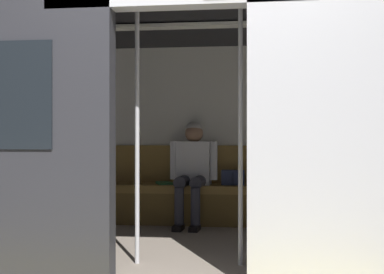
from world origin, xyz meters
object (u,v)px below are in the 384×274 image
bench_seat (209,194)px  grab_pole_far (240,133)px  person_seated (193,166)px  book (164,183)px  train_car (193,86)px  handbag (233,178)px  grab_pole_door (137,133)px

bench_seat → grab_pole_far: 1.99m
person_seated → bench_seat: bearing=-164.2°
bench_seat → book: 0.54m
train_car → grab_pole_far: size_ratio=3.08×
person_seated → grab_pole_far: 1.90m
train_car → handbag: train_car is taller
train_car → book: (0.47, -1.13, -1.01)m
person_seated → grab_pole_far: size_ratio=0.57×
bench_seat → person_seated: person_seated is taller
bench_seat → handbag: (-0.27, -0.03, 0.19)m
person_seated → grab_pole_far: (-0.59, 1.77, 0.36)m
bench_seat → grab_pole_far: grab_pole_far is taller
train_car → bench_seat: train_car is taller
bench_seat → grab_pole_door: bearing=77.7°
book → grab_pole_far: size_ratio=0.11×
handbag → person_seated: bearing=10.6°
bench_seat → book: bearing=-3.2°
book → grab_pole_door: grab_pole_door is taller
person_seated → handbag: 0.48m
handbag → book: 0.80m
person_seated → grab_pole_door: (0.22, 1.81, 0.36)m
person_seated → book: (0.35, -0.08, -0.21)m
grab_pole_door → book: bearing=-86.3°
person_seated → handbag: person_seated is taller
bench_seat → handbag: handbag is taller
train_car → bench_seat: 1.58m
bench_seat → grab_pole_door: size_ratio=1.43×
train_car → bench_seat: bearing=-93.0°
book → bench_seat: bearing=151.2°
grab_pole_far → book: bearing=-63.1°
book → grab_pole_far: grab_pole_far is taller
person_seated → book: bearing=-13.3°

